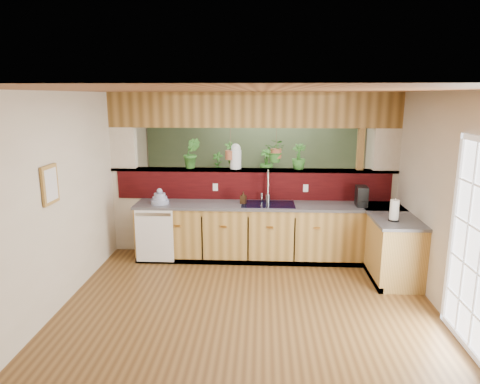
# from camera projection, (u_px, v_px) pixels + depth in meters

# --- Properties ---
(ground) EXTENTS (4.60, 7.00, 0.01)m
(ground) POSITION_uv_depth(u_px,v_px,m) (250.00, 285.00, 5.89)
(ground) COLOR brown
(ground) RESTS_ON ground
(ceiling) EXTENTS (4.60, 7.00, 0.01)m
(ceiling) POSITION_uv_depth(u_px,v_px,m) (251.00, 91.00, 5.32)
(ceiling) COLOR brown
(ceiling) RESTS_ON ground
(wall_back) EXTENTS (4.60, 0.02, 2.60)m
(wall_back) POSITION_uv_depth(u_px,v_px,m) (255.00, 156.00, 9.01)
(wall_back) COLOR beige
(wall_back) RESTS_ON ground
(wall_front) EXTENTS (4.60, 0.02, 2.60)m
(wall_front) POSITION_uv_depth(u_px,v_px,m) (231.00, 344.00, 2.19)
(wall_front) COLOR beige
(wall_front) RESTS_ON ground
(wall_left) EXTENTS (0.02, 7.00, 2.60)m
(wall_left) POSITION_uv_depth(u_px,v_px,m) (79.00, 191.00, 5.72)
(wall_left) COLOR beige
(wall_left) RESTS_ON ground
(wall_right) EXTENTS (0.02, 7.00, 2.60)m
(wall_right) POSITION_uv_depth(u_px,v_px,m) (429.00, 195.00, 5.49)
(wall_right) COLOR beige
(wall_right) RESTS_ON ground
(pass_through_partition) EXTENTS (4.60, 0.21, 2.60)m
(pass_through_partition) POSITION_uv_depth(u_px,v_px,m) (254.00, 181.00, 6.94)
(pass_through_partition) COLOR beige
(pass_through_partition) RESTS_ON ground
(pass_through_ledge) EXTENTS (4.60, 0.21, 0.04)m
(pass_through_ledge) POSITION_uv_depth(u_px,v_px,m) (253.00, 170.00, 6.90)
(pass_through_ledge) COLOR brown
(pass_through_ledge) RESTS_ON ground
(header_beam) EXTENTS (4.60, 0.15, 0.55)m
(header_beam) POSITION_uv_depth(u_px,v_px,m) (253.00, 110.00, 6.69)
(header_beam) COLOR brown
(header_beam) RESTS_ON ground
(sage_backwall) EXTENTS (4.55, 0.02, 2.55)m
(sage_backwall) POSITION_uv_depth(u_px,v_px,m) (255.00, 156.00, 8.99)
(sage_backwall) COLOR #4D6142
(sage_backwall) RESTS_ON ground
(countertop) EXTENTS (4.14, 1.52, 0.90)m
(countertop) POSITION_uv_depth(u_px,v_px,m) (306.00, 235.00, 6.60)
(countertop) COLOR olive
(countertop) RESTS_ON ground
(dishwasher) EXTENTS (0.58, 0.03, 0.82)m
(dishwasher) POSITION_uv_depth(u_px,v_px,m) (154.00, 236.00, 6.51)
(dishwasher) COLOR white
(dishwasher) RESTS_ON ground
(navy_sink) EXTENTS (0.82, 0.50, 0.18)m
(navy_sink) POSITION_uv_depth(u_px,v_px,m) (268.00, 209.00, 6.65)
(navy_sink) COLOR black
(navy_sink) RESTS_ON countertop
(french_door) EXTENTS (0.06, 1.02, 2.16)m
(french_door) POSITION_uv_depth(u_px,v_px,m) (473.00, 248.00, 4.28)
(french_door) COLOR white
(french_door) RESTS_ON ground
(framed_print) EXTENTS (0.04, 0.35, 0.45)m
(framed_print) POSITION_uv_depth(u_px,v_px,m) (50.00, 185.00, 4.88)
(framed_print) COLOR olive
(framed_print) RESTS_ON wall_left
(faucet) EXTENTS (0.23, 0.23, 0.52)m
(faucet) POSITION_uv_depth(u_px,v_px,m) (268.00, 184.00, 6.71)
(faucet) COLOR #B7B7B2
(faucet) RESTS_ON countertop
(dish_stack) EXTENTS (0.28, 0.28, 0.25)m
(dish_stack) POSITION_uv_depth(u_px,v_px,m) (160.00, 199.00, 6.63)
(dish_stack) COLOR #8A93B2
(dish_stack) RESTS_ON countertop
(soap_dispenser) EXTENTS (0.10, 0.10, 0.19)m
(soap_dispenser) POSITION_uv_depth(u_px,v_px,m) (243.00, 198.00, 6.65)
(soap_dispenser) COLOR #392515
(soap_dispenser) RESTS_ON countertop
(coffee_maker) EXTENTS (0.16, 0.27, 0.30)m
(coffee_maker) POSITION_uv_depth(u_px,v_px,m) (362.00, 197.00, 6.49)
(coffee_maker) COLOR black
(coffee_maker) RESTS_ON countertop
(paper_towel) EXTENTS (0.14, 0.14, 0.31)m
(paper_towel) POSITION_uv_depth(u_px,v_px,m) (394.00, 211.00, 5.72)
(paper_towel) COLOR black
(paper_towel) RESTS_ON countertop
(glass_jar) EXTENTS (0.18, 0.18, 0.41)m
(glass_jar) POSITION_uv_depth(u_px,v_px,m) (236.00, 156.00, 6.87)
(glass_jar) COLOR silver
(glass_jar) RESTS_ON pass_through_ledge
(ledge_plant_left) EXTENTS (0.29, 0.24, 0.49)m
(ledge_plant_left) POSITION_uv_depth(u_px,v_px,m) (192.00, 153.00, 6.89)
(ledge_plant_left) COLOR #2C6723
(ledge_plant_left) RESTS_ON pass_through_ledge
(ledge_plant_right) EXTENTS (0.29, 0.29, 0.41)m
(ledge_plant_right) POSITION_uv_depth(u_px,v_px,m) (299.00, 157.00, 6.82)
(ledge_plant_right) COLOR #2C6723
(ledge_plant_right) RESTS_ON pass_through_ledge
(hanging_plant_a) EXTENTS (0.21, 0.17, 0.51)m
(hanging_plant_a) POSITION_uv_depth(u_px,v_px,m) (230.00, 146.00, 6.83)
(hanging_plant_a) COLOR brown
(hanging_plant_a) RESTS_ON header_beam
(hanging_plant_b) EXTENTS (0.41, 0.39, 0.48)m
(hanging_plant_b) POSITION_uv_depth(u_px,v_px,m) (276.00, 141.00, 6.78)
(hanging_plant_b) COLOR brown
(hanging_plant_b) RESTS_ON header_beam
(shelving_console) EXTENTS (1.46, 0.81, 0.94)m
(shelving_console) POSITION_uv_depth(u_px,v_px,m) (244.00, 195.00, 8.96)
(shelving_console) COLOR black
(shelving_console) RESTS_ON ground
(shelf_plant_a) EXTENTS (0.27, 0.22, 0.44)m
(shelf_plant_a) POSITION_uv_depth(u_px,v_px,m) (218.00, 163.00, 8.83)
(shelf_plant_a) COLOR #2C6723
(shelf_plant_a) RESTS_ON shelving_console
(shelf_plant_b) EXTENTS (0.31, 0.31, 0.50)m
(shelf_plant_b) POSITION_uv_depth(u_px,v_px,m) (267.00, 162.00, 8.77)
(shelf_plant_b) COLOR #2C6723
(shelf_plant_b) RESTS_ON shelving_console
(floor_plant) EXTENTS (0.68, 0.60, 0.70)m
(floor_plant) POSITION_uv_depth(u_px,v_px,m) (306.00, 210.00, 8.39)
(floor_plant) COLOR #2C6723
(floor_plant) RESTS_ON ground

